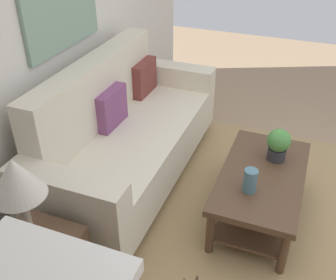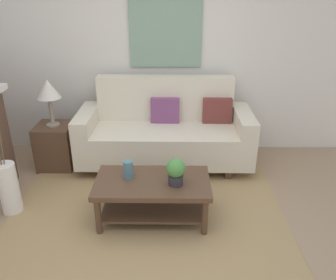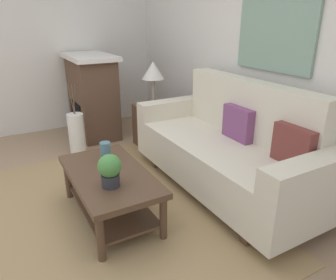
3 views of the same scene
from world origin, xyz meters
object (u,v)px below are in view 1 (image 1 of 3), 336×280
(throw_pillow_plum, at_px, (111,108))
(coffee_table, at_px, (261,185))
(tabletop_vase, at_px, (250,181))
(potted_plant_tabletop, at_px, (278,144))
(couch, at_px, (126,136))
(table_lamp, at_px, (17,182))
(throw_pillow_maroon, at_px, (143,78))
(side_table, at_px, (42,276))

(throw_pillow_plum, distance_m, coffee_table, 1.36)
(tabletop_vase, relative_size, potted_plant_tabletop, 0.67)
(coffee_table, distance_m, tabletop_vase, 0.32)
(tabletop_vase, bearing_deg, couch, 73.61)
(coffee_table, relative_size, table_lamp, 1.93)
(throw_pillow_plum, height_order, tabletop_vase, throw_pillow_plum)
(couch, xyz_separation_m, throw_pillow_maroon, (0.66, 0.13, 0.25))
(couch, height_order, coffee_table, couch)
(throw_pillow_maroon, distance_m, side_table, 2.07)
(table_lamp, bearing_deg, side_table, 0.00)
(table_lamp, bearing_deg, coffee_table, -40.07)
(throw_pillow_maroon, height_order, table_lamp, table_lamp)
(side_table, bearing_deg, tabletop_vase, -44.27)
(couch, height_order, tabletop_vase, couch)
(table_lamp, bearing_deg, potted_plant_tabletop, -37.11)
(tabletop_vase, bearing_deg, throw_pillow_plum, 75.20)
(tabletop_vase, height_order, potted_plant_tabletop, potted_plant_tabletop)
(couch, bearing_deg, potted_plant_tabletop, -84.15)
(couch, bearing_deg, table_lamp, -175.39)
(couch, bearing_deg, throw_pillow_maroon, 10.90)
(throw_pillow_maroon, distance_m, tabletop_vase, 1.60)
(throw_pillow_maroon, height_order, potted_plant_tabletop, throw_pillow_maroon)
(couch, distance_m, coffee_table, 1.19)
(potted_plant_tabletop, relative_size, side_table, 0.47)
(throw_pillow_maroon, relative_size, coffee_table, 0.33)
(potted_plant_tabletop, bearing_deg, tabletop_vase, 165.39)
(side_table, height_order, table_lamp, table_lamp)
(throw_pillow_plum, xyz_separation_m, potted_plant_tabletop, (0.13, -1.36, -0.11))
(tabletop_vase, bearing_deg, throw_pillow_maroon, 51.64)
(coffee_table, xyz_separation_m, tabletop_vase, (-0.23, 0.06, 0.20))
(potted_plant_tabletop, relative_size, table_lamp, 0.46)
(throw_pillow_plum, distance_m, table_lamp, 1.42)
(tabletop_vase, xyz_separation_m, potted_plant_tabletop, (0.46, -0.12, 0.05))
(throw_pillow_plum, xyz_separation_m, table_lamp, (-1.36, -0.24, 0.31))
(couch, distance_m, tabletop_vase, 1.17)
(potted_plant_tabletop, bearing_deg, couch, 95.85)
(throw_pillow_plum, bearing_deg, tabletop_vase, -104.80)
(throw_pillow_maroon, distance_m, table_lamp, 2.06)
(throw_pillow_maroon, bearing_deg, potted_plant_tabletop, -111.23)
(table_lamp, bearing_deg, throw_pillow_plum, 9.83)
(throw_pillow_maroon, bearing_deg, coffee_table, -119.96)
(potted_plant_tabletop, height_order, table_lamp, table_lamp)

